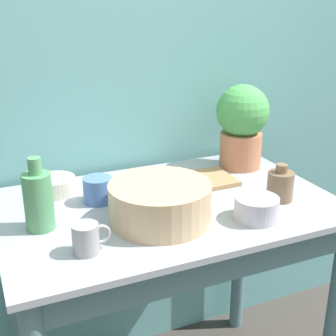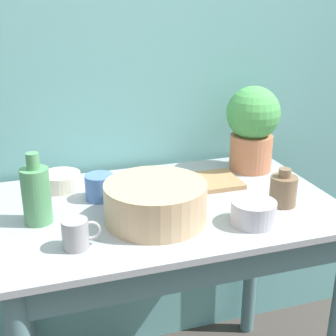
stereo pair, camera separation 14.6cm
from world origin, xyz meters
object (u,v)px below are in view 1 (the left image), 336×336
at_px(bottle_short, 280,185).
at_px(bowl_small_cream, 55,186).
at_px(mug_blue, 98,190).
at_px(bowl_small_steel, 256,208).
at_px(tray_board, 201,180).
at_px(bottle_tall, 38,200).
at_px(potted_plant, 242,123).
at_px(bowl_wash_large, 160,203).
at_px(mug_grey, 87,238).

xyz_separation_m(bottle_short, bowl_small_cream, (-0.66, 0.35, -0.02)).
bearing_deg(mug_blue, bottle_short, -22.11).
height_order(bottle_short, bowl_small_steel, bottle_short).
distance_m(bottle_short, tray_board, 0.29).
xyz_separation_m(bottle_tall, tray_board, (0.58, 0.12, -0.08)).
relative_size(potted_plant, bowl_wash_large, 1.06).
xyz_separation_m(bottle_tall, bowl_small_cream, (0.09, 0.23, -0.06)).
bearing_deg(bottle_short, mug_grey, -173.76).
height_order(bottle_short, bowl_small_cream, bottle_short).
height_order(bowl_small_steel, bowl_small_cream, bowl_small_steel).
relative_size(bowl_wash_large, bottle_short, 2.48).
bearing_deg(bottle_short, bowl_small_steel, -149.60).
height_order(bowl_wash_large, mug_grey, bowl_wash_large).
bearing_deg(bowl_small_steel, bowl_wash_large, 158.35).
bearing_deg(mug_blue, mug_grey, -111.30).
bearing_deg(tray_board, potted_plant, 22.32).
height_order(bottle_tall, tray_board, bottle_tall).
bearing_deg(bottle_tall, mug_grey, -64.35).
height_order(bowl_wash_large, tray_board, bowl_wash_large).
distance_m(bowl_wash_large, mug_blue, 0.24).
distance_m(potted_plant, mug_blue, 0.62).
bearing_deg(bowl_small_steel, bottle_tall, 161.57).
bearing_deg(bowl_wash_large, tray_board, 40.61).
height_order(bottle_short, mug_blue, bottle_short).
bearing_deg(bowl_small_steel, bottle_short, 30.40).
xyz_separation_m(mug_grey, tray_board, (0.49, 0.30, -0.03)).
height_order(potted_plant, mug_grey, potted_plant).
bearing_deg(bottle_short, mug_blue, 157.89).
distance_m(bottle_short, mug_grey, 0.66).
height_order(mug_blue, tray_board, mug_blue).
xyz_separation_m(bottle_tall, bottle_short, (0.75, -0.11, -0.04)).
relative_size(bowl_wash_large, mug_grey, 2.93).
relative_size(bowl_wash_large, mug_blue, 2.39).
xyz_separation_m(potted_plant, bowl_small_steel, (-0.20, -0.41, -0.14)).
bearing_deg(tray_board, bowl_small_cream, 167.02).
xyz_separation_m(bowl_wash_large, tray_board, (0.25, 0.21, -0.05)).
distance_m(mug_blue, bowl_small_steel, 0.50).
distance_m(bottle_tall, mug_blue, 0.24).
bearing_deg(bowl_small_cream, bowl_wash_large, -53.40).
relative_size(bowl_wash_large, bowl_small_cream, 2.24).
distance_m(mug_blue, mug_grey, 0.31).
bearing_deg(mug_grey, bottle_short, 6.24).
xyz_separation_m(bowl_wash_large, bottle_tall, (-0.33, 0.09, 0.03)).
bearing_deg(bottle_tall, bowl_small_cream, 69.29).
relative_size(potted_plant, bottle_short, 2.61).
xyz_separation_m(bowl_small_cream, tray_board, (0.49, -0.11, -0.02)).
relative_size(bottle_tall, bottle_short, 1.76).
relative_size(mug_blue, bowl_small_steel, 0.96).
height_order(potted_plant, bottle_short, potted_plant).
bearing_deg(bowl_wash_large, bowl_small_steel, -21.65).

